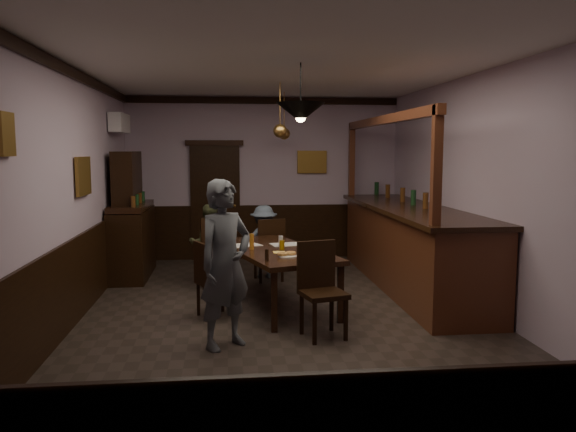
{
  "coord_description": "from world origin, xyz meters",
  "views": [
    {
      "loc": [
        -0.68,
        -6.42,
        2.02
      ],
      "look_at": [
        0.12,
        0.94,
        1.15
      ],
      "focal_mm": 35.0,
      "sensor_mm": 36.0,
      "label": 1
    }
  ],
  "objects": [
    {
      "name": "room",
      "position": [
        0.0,
        0.0,
        1.5
      ],
      "size": [
        5.01,
        8.01,
        3.01
      ],
      "color": "#2D2621",
      "rests_on": "ground"
    },
    {
      "name": "dining_table",
      "position": [
        -0.08,
        0.74,
        0.69
      ],
      "size": [
        1.61,
        2.4,
        0.75
      ],
      "rotation": [
        0.0,
        0.0,
        0.3
      ],
      "color": "black",
      "rests_on": "ground"
    },
    {
      "name": "chair_far_left",
      "position": [
        -0.89,
        1.81,
        0.58
      ],
      "size": [
        0.57,
        0.57,
        1.05
      ],
      "rotation": [
        0.0,
        0.0,
        3.45
      ],
      "color": "black",
      "rests_on": "ground"
    },
    {
      "name": "chair_far_right",
      "position": [
        -0.04,
        2.08,
        0.54
      ],
      "size": [
        0.5,
        0.5,
        0.98
      ],
      "rotation": [
        0.0,
        0.0,
        3.32
      ],
      "color": "black",
      "rests_on": "ground"
    },
    {
      "name": "chair_near",
      "position": [
        0.32,
        -0.52,
        0.57
      ],
      "size": [
        0.54,
        0.54,
        1.03
      ],
      "rotation": [
        0.0,
        0.0,
        0.25
      ],
      "color": "black",
      "rests_on": "ground"
    },
    {
      "name": "chair_side",
      "position": [
        -0.9,
        0.26,
        0.51
      ],
      "size": [
        0.53,
        0.53,
        0.93
      ],
      "rotation": [
        0.0,
        0.0,
        2.01
      ],
      "color": "black",
      "rests_on": "ground"
    },
    {
      "name": "person_standing",
      "position": [
        -0.71,
        -0.77,
        0.87
      ],
      "size": [
        0.75,
        0.72,
        1.73
      ],
      "primitive_type": "imported",
      "rotation": [
        0.0,
        0.0,
        0.67
      ],
      "color": "#50555C",
      "rests_on": "ground"
    },
    {
      "name": "person_seated_left",
      "position": [
        -0.97,
        2.08,
        0.6
      ],
      "size": [
        0.62,
        0.5,
        1.21
      ],
      "primitive_type": "imported",
      "rotation": [
        0.0,
        0.0,
        3.22
      ],
      "color": "#4D5432",
      "rests_on": "ground"
    },
    {
      "name": "person_seated_right",
      "position": [
        -0.11,
        2.35,
        0.58
      ],
      "size": [
        0.78,
        0.49,
        1.15
      ],
      "primitive_type": "imported",
      "rotation": [
        0.0,
        0.0,
        3.23
      ],
      "color": "slate",
      "rests_on": "ground"
    },
    {
      "name": "newspaper_left",
      "position": [
        -0.46,
        1.01,
        0.75
      ],
      "size": [
        0.51,
        0.45,
        0.01
      ],
      "primitive_type": "cube",
      "rotation": [
        0.0,
        0.0,
        0.44
      ],
      "color": "silver",
      "rests_on": "dining_table"
    },
    {
      "name": "newspaper_right",
      "position": [
        0.11,
        1.01,
        0.75
      ],
      "size": [
        0.47,
        0.38,
        0.01
      ],
      "primitive_type": "cube",
      "rotation": [
        0.0,
        0.0,
        0.2
      ],
      "color": "silver",
      "rests_on": "dining_table"
    },
    {
      "name": "napkin",
      "position": [
        -0.04,
        0.46,
        0.75
      ],
      "size": [
        0.19,
        0.19,
        0.0
      ],
      "primitive_type": "cube",
      "rotation": [
        0.0,
        0.0,
        0.3
      ],
      "color": "#EBC256",
      "rests_on": "dining_table"
    },
    {
      "name": "saucer",
      "position": [
        0.4,
        0.31,
        0.76
      ],
      "size": [
        0.15,
        0.15,
        0.01
      ],
      "primitive_type": "cylinder",
      "color": "white",
      "rests_on": "dining_table"
    },
    {
      "name": "coffee_cup",
      "position": [
        0.37,
        0.26,
        0.8
      ],
      "size": [
        0.1,
        0.1,
        0.07
      ],
      "primitive_type": "imported",
      "rotation": [
        0.0,
        0.0,
        0.3
      ],
      "color": "white",
      "rests_on": "saucer"
    },
    {
      "name": "pastry_plate",
      "position": [
        0.04,
        0.15,
        0.76
      ],
      "size": [
        0.22,
        0.22,
        0.01
      ],
      "primitive_type": "cylinder",
      "color": "white",
      "rests_on": "dining_table"
    },
    {
      "name": "pastry_ring_a",
      "position": [
        -0.03,
        0.16,
        0.79
      ],
      "size": [
        0.13,
        0.13,
        0.04
      ],
      "primitive_type": "torus",
      "color": "#C68C47",
      "rests_on": "pastry_plate"
    },
    {
      "name": "pastry_ring_b",
      "position": [
        0.07,
        0.2,
        0.79
      ],
      "size": [
        0.13,
        0.13,
        0.04
      ],
      "primitive_type": "torus",
      "color": "#C68C47",
      "rests_on": "pastry_plate"
    },
    {
      "name": "soda_can",
      "position": [
        0.01,
        0.66,
        0.81
      ],
      "size": [
        0.07,
        0.07,
        0.12
      ],
      "primitive_type": "cylinder",
      "color": "yellow",
      "rests_on": "dining_table"
    },
    {
      "name": "beer_glass",
      "position": [
        -0.37,
        0.72,
        0.85
      ],
      "size": [
        0.06,
        0.06,
        0.2
      ],
      "primitive_type": "cylinder",
      "color": "#BF721E",
      "rests_on": "dining_table"
    },
    {
      "name": "water_glass",
      "position": [
        0.01,
        0.83,
        0.82
      ],
      "size": [
        0.06,
        0.06,
        0.15
      ],
      "primitive_type": "cylinder",
      "color": "silver",
      "rests_on": "dining_table"
    },
    {
      "name": "pepper_mill",
      "position": [
        -0.24,
        -0.08,
        0.82
      ],
      "size": [
        0.04,
        0.04,
        0.14
      ],
      "primitive_type": "cylinder",
      "color": "black",
      "rests_on": "dining_table"
    },
    {
      "name": "sideboard",
      "position": [
        -2.21,
        2.65,
        0.8
      ],
      "size": [
        0.54,
        1.51,
        2.0
      ],
      "color": "black",
      "rests_on": "ground"
    },
    {
      "name": "bar_counter",
      "position": [
        1.99,
        1.5,
        0.63
      ],
      "size": [
        1.04,
        4.49,
        2.51
      ],
      "color": "#532816",
      "rests_on": "ground"
    },
    {
      "name": "door_back",
      "position": [
        -0.9,
        3.95,
        1.05
      ],
      "size": [
        0.9,
        0.06,
        2.1
      ],
      "primitive_type": "cube",
      "color": "black",
      "rests_on": "ground"
    },
    {
      "name": "ac_unit",
      "position": [
        -2.38,
        2.9,
        2.45
      ],
      "size": [
        0.2,
        0.85,
        0.3
      ],
      "color": "white",
      "rests_on": "ground"
    },
    {
      "name": "picture_left_small",
      "position": [
        -2.46,
        -1.6,
        2.15
      ],
      "size": [
        0.04,
        0.28,
        0.36
      ],
      "color": "olive",
      "rests_on": "ground"
    },
    {
      "name": "picture_left_large",
      "position": [
        -2.46,
        0.8,
        1.7
      ],
      "size": [
        0.04,
        0.62,
        0.48
      ],
      "color": "olive",
      "rests_on": "ground"
    },
    {
      "name": "picture_back",
      "position": [
        0.9,
        3.96,
        1.8
      ],
      "size": [
        0.55,
        0.04,
        0.42
      ],
      "color": "olive",
      "rests_on": "ground"
    },
    {
      "name": "pendant_iron",
      "position": [
        0.16,
        -0.03,
        2.44
      ],
      "size": [
        0.56,
        0.56,
        0.66
      ],
      "color": "black",
      "rests_on": "ground"
    },
    {
      "name": "pendant_brass_mid",
      "position": [
        0.1,
        1.82,
        2.3
      ],
      "size": [
        0.2,
        0.2,
        0.81
      ],
      "color": "#BF8C3F",
      "rests_on": "ground"
    },
    {
      "name": "pendant_brass_far",
      "position": [
        0.3,
        3.2,
        2.3
      ],
      "size": [
        0.2,
        0.2,
        0.81
      ],
      "color": "#BF8C3F",
      "rests_on": "ground"
    }
  ]
}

